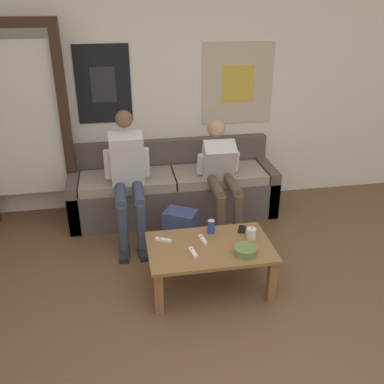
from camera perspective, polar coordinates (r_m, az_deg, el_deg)
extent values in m
plane|color=brown|center=(3.17, 7.75, -23.51)|extent=(18.00, 18.00, 0.00)
cube|color=white|center=(4.98, -1.22, 12.56)|extent=(10.00, 0.05, 2.55)
cube|color=black|center=(4.86, -11.74, 13.84)|extent=(0.59, 0.01, 0.84)
cube|color=#2D2D33|center=(4.85, -11.74, 13.83)|extent=(0.27, 0.01, 0.38)
cube|color=beige|center=(5.06, 6.14, 14.17)|extent=(0.82, 0.01, 0.92)
cube|color=gold|center=(5.05, 6.16, 14.16)|extent=(0.37, 0.01, 0.41)
cube|color=#382319|center=(4.80, -16.41, 7.97)|extent=(0.10, 0.10, 2.05)
cube|color=#382319|center=(4.69, -23.90, 19.99)|extent=(1.00, 0.10, 0.10)
cube|color=silver|center=(4.87, -21.85, 8.67)|extent=(0.82, 0.02, 1.64)
cube|color=#564C47|center=(5.14, -2.96, 2.71)|extent=(2.32, 0.13, 0.80)
cube|color=#564C47|center=(4.90, -2.38, -0.92)|extent=(2.32, 0.58, 0.42)
cube|color=#564C47|center=(4.87, -15.32, -1.25)|extent=(0.12, 0.58, 0.54)
cube|color=#564C47|center=(5.12, 9.90, 0.65)|extent=(0.12, 0.58, 0.54)
cube|color=gray|center=(4.75, -8.65, 1.44)|extent=(1.02, 0.54, 0.10)
cube|color=gray|center=(4.88, 3.63, 2.31)|extent=(1.02, 0.54, 0.10)
cube|color=olive|center=(3.67, 2.40, -7.39)|extent=(1.06, 0.66, 0.03)
cube|color=olive|center=(3.95, -5.30, -8.37)|extent=(0.07, 0.07, 0.38)
cube|color=olive|center=(4.12, 8.03, -7.05)|extent=(0.07, 0.07, 0.38)
cube|color=olive|center=(3.51, -4.46, -13.26)|extent=(0.07, 0.07, 0.38)
cube|color=olive|center=(3.69, 10.60, -11.48)|extent=(0.07, 0.07, 0.38)
cylinder|color=#384256|center=(4.31, -9.52, -0.50)|extent=(0.11, 0.47, 0.11)
cylinder|color=#384256|center=(4.22, -9.20, -4.92)|extent=(0.10, 0.10, 0.50)
cube|color=#232328|center=(4.29, -8.94, -8.27)|extent=(0.11, 0.25, 0.05)
cylinder|color=#384256|center=(4.31, -7.13, -0.32)|extent=(0.11, 0.47, 0.11)
cylinder|color=#384256|center=(4.22, -6.75, -4.74)|extent=(0.10, 0.10, 0.50)
cube|color=#232328|center=(4.29, -6.52, -8.08)|extent=(0.11, 0.25, 0.05)
cube|color=silver|center=(4.47, -8.71, 4.35)|extent=(0.35, 0.33, 0.59)
sphere|color=brown|center=(4.41, -9.09, 9.57)|extent=(0.18, 0.18, 0.18)
cylinder|color=silver|center=(4.48, -11.15, 3.64)|extent=(0.08, 0.11, 0.31)
cylinder|color=silver|center=(4.49, -6.19, 4.01)|extent=(0.08, 0.11, 0.31)
cylinder|color=brown|center=(4.43, 3.26, 0.56)|extent=(0.11, 0.43, 0.11)
cylinder|color=brown|center=(4.35, 3.82, -3.60)|extent=(0.10, 0.10, 0.50)
cube|color=#232328|center=(4.42, 3.94, -6.86)|extent=(0.11, 0.25, 0.05)
cylinder|color=brown|center=(4.47, 5.51, 0.73)|extent=(0.11, 0.43, 0.11)
cylinder|color=brown|center=(4.39, 6.11, -3.39)|extent=(0.10, 0.10, 0.50)
cube|color=#232328|center=(4.46, 6.21, -6.62)|extent=(0.11, 0.25, 0.05)
cube|color=silver|center=(4.65, 3.56, 4.27)|extent=(0.35, 0.38, 0.46)
sphere|color=tan|center=(4.68, 3.25, 8.46)|extent=(0.20, 0.20, 0.20)
cylinder|color=silver|center=(4.63, 1.17, 3.75)|extent=(0.08, 0.13, 0.24)
cylinder|color=silver|center=(4.72, 5.80, 4.03)|extent=(0.08, 0.13, 0.24)
cube|color=navy|center=(4.33, -1.53, -4.89)|extent=(0.38, 0.35, 0.39)
cube|color=navy|center=(4.30, -2.01, -6.54)|extent=(0.23, 0.18, 0.18)
cylinder|color=#607F47|center=(3.57, 7.14, -7.77)|extent=(0.19, 0.19, 0.06)
torus|color=#607F47|center=(3.56, 7.16, -7.39)|extent=(0.19, 0.19, 0.02)
cylinder|color=silver|center=(3.78, 7.90, -5.51)|extent=(0.08, 0.08, 0.10)
cylinder|color=black|center=(3.75, 7.95, -4.79)|extent=(0.00, 0.00, 0.01)
cylinder|color=#28479E|center=(3.82, 2.50, -4.65)|extent=(0.07, 0.07, 0.12)
cylinder|color=silver|center=(3.79, 2.52, -3.84)|extent=(0.06, 0.06, 0.00)
cube|color=white|center=(3.73, -3.83, -6.40)|extent=(0.14, 0.10, 0.02)
cylinder|color=#333842|center=(3.73, -4.30, -6.14)|extent=(0.01, 0.01, 0.00)
cube|color=white|center=(3.56, 0.13, -8.06)|extent=(0.06, 0.15, 0.02)
cylinder|color=#333842|center=(3.57, -0.05, -7.61)|extent=(0.01, 0.01, 0.00)
cube|color=white|center=(3.73, 1.43, -6.37)|extent=(0.06, 0.15, 0.02)
cylinder|color=#333842|center=(3.74, 1.26, -5.94)|extent=(0.01, 0.01, 0.00)
cube|color=black|center=(3.92, 6.68, -4.97)|extent=(0.11, 0.15, 0.01)
cube|color=black|center=(3.91, 6.68, -4.89)|extent=(0.10, 0.14, 0.00)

